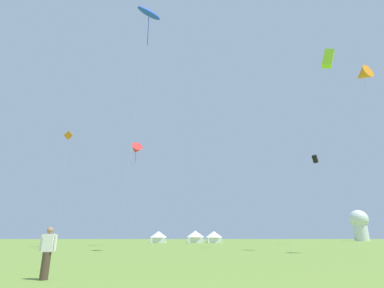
% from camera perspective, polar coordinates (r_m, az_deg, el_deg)
% --- Properties ---
extents(kite_blue_parafoil, '(4.19, 3.92, 35.34)m').
position_cam_1_polar(kite_blue_parafoil, '(50.46, -8.32, 23.70)').
color(kite_blue_parafoil, blue).
rests_on(kite_blue_parafoil, ground).
extents(kite_black_box, '(3.23, 2.94, 16.28)m').
position_cam_1_polar(kite_black_box, '(60.40, 22.71, -2.70)').
color(kite_black_box, black).
rests_on(kite_black_box, ground).
extents(kite_orange_delta, '(1.91, 3.18, 17.15)m').
position_cam_1_polar(kite_orange_delta, '(33.53, 30.15, 11.48)').
color(kite_orange_delta, orange).
rests_on(kite_orange_delta, ground).
extents(kite_red_delta, '(2.72, 3.18, 16.90)m').
position_cam_1_polar(kite_red_delta, '(51.37, -10.79, -1.05)').
color(kite_red_delta, red).
rests_on(kite_red_delta, ground).
extents(kite_lime_box, '(2.68, 2.89, 21.98)m').
position_cam_1_polar(kite_lime_box, '(38.43, 24.84, 14.72)').
color(kite_lime_box, '#99DB2D').
rests_on(kite_lime_box, ground).
extents(kite_orange_diamond, '(2.12, 1.59, 24.56)m').
position_cam_1_polar(kite_orange_diamond, '(72.81, -22.84, 1.20)').
color(kite_orange_diamond, orange).
rests_on(kite_orange_diamond, ground).
extents(person_spectator, '(0.57, 0.28, 1.73)m').
position_cam_1_polar(person_spectator, '(12.04, -26.24, -18.47)').
color(person_spectator, '#473828').
rests_on(person_spectator, ground).
extents(festival_tent_right, '(4.20, 4.20, 2.73)m').
position_cam_1_polar(festival_tent_right, '(75.37, -6.50, -17.32)').
color(festival_tent_right, white).
rests_on(festival_tent_right, ground).
extents(festival_tent_left, '(4.39, 4.39, 2.86)m').
position_cam_1_polar(festival_tent_left, '(75.13, 0.66, -17.38)').
color(festival_tent_left, white).
rests_on(festival_tent_left, ground).
extents(festival_tent_center, '(4.18, 4.18, 2.72)m').
position_cam_1_polar(festival_tent_center, '(75.41, 4.26, -17.39)').
color(festival_tent_center, white).
rests_on(festival_tent_center, ground).
extents(observatory_dome, '(6.40, 6.40, 10.80)m').
position_cam_1_polar(observatory_dome, '(125.72, 29.65, -13.21)').
color(observatory_dome, white).
rests_on(observatory_dome, ground).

